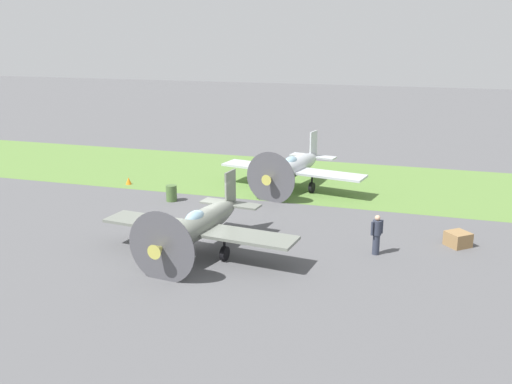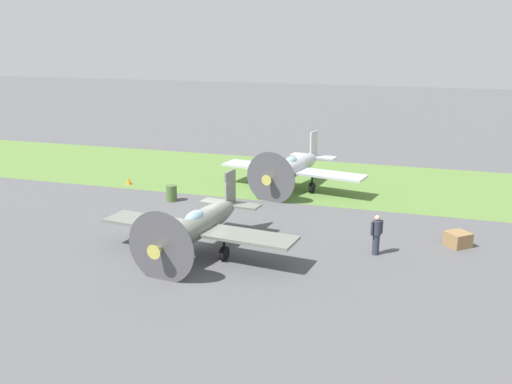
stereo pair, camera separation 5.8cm
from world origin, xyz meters
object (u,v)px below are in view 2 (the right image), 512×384
at_px(fuel_drum, 172,193).
at_px(runway_marker_cone, 129,181).
at_px(airplane_lead, 200,224).
at_px(ground_crew_chief, 376,234).
at_px(airplane_wingman, 294,167).
at_px(supply_crate, 458,239).

height_order(fuel_drum, runway_marker_cone, fuel_drum).
bearing_deg(airplane_lead, fuel_drum, -49.48).
bearing_deg(fuel_drum, runway_marker_cone, -31.29).
bearing_deg(runway_marker_cone, ground_crew_chief, 155.71).
distance_m(airplane_wingman, supply_crate, 11.63).
xyz_separation_m(ground_crew_chief, runway_marker_cone, (15.75, -7.11, -0.69)).
bearing_deg(runway_marker_cone, fuel_drum, 148.71).
height_order(ground_crew_chief, supply_crate, ground_crew_chief).
relative_size(supply_crate, runway_marker_cone, 2.05).
xyz_separation_m(airplane_wingman, ground_crew_chief, (-5.80, 9.13, -0.42)).
distance_m(ground_crew_chief, supply_crate, 3.96).
distance_m(ground_crew_chief, runway_marker_cone, 17.30).
bearing_deg(runway_marker_cone, airplane_lead, 133.17).
height_order(airplane_wingman, ground_crew_chief, airplane_wingman).
bearing_deg(airplane_wingman, airplane_lead, 94.31).
xyz_separation_m(airplane_wingman, runway_marker_cone, (9.95, 2.02, -1.11)).
xyz_separation_m(fuel_drum, supply_crate, (-15.00, 2.59, -0.13)).
xyz_separation_m(airplane_lead, ground_crew_chief, (-7.12, -2.09, -0.38)).
bearing_deg(airplane_wingman, ground_crew_chief, 133.43).
relative_size(airplane_lead, fuel_drum, 9.68).
height_order(airplane_lead, airplane_wingman, airplane_wingman).
height_order(airplane_wingman, runway_marker_cone, airplane_wingman).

